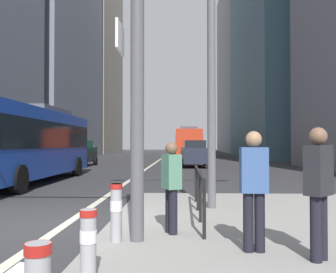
% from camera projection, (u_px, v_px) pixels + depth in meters
% --- Properties ---
extents(ground_plane, '(160.00, 160.00, 0.00)m').
position_uv_depth(ground_plane, '(150.00, 166.00, 27.64)').
color(ground_plane, '#303033').
extents(lane_centre_line, '(0.20, 80.00, 0.01)m').
position_uv_depth(lane_centre_line, '(159.00, 160.00, 37.63)').
color(lane_centre_line, beige).
rests_on(lane_centre_line, ground).
extents(office_tower_left_far, '(12.05, 18.21, 35.97)m').
position_uv_depth(office_tower_left_far, '(82.00, 55.00, 67.69)').
color(office_tower_left_far, gray).
rests_on(office_tower_left_far, ground).
extents(office_tower_right_mid, '(13.81, 25.10, 30.61)m').
position_uv_depth(office_tower_right_mid, '(298.00, 36.00, 46.85)').
color(office_tower_right_mid, slate).
rests_on(office_tower_right_mid, ground).
extents(office_tower_right_far, '(12.66, 24.93, 34.76)m').
position_uv_depth(office_tower_right_far, '(253.00, 68.00, 76.06)').
color(office_tower_right_far, gray).
rests_on(office_tower_right_far, ground).
extents(city_bus_blue_oncoming, '(2.78, 11.01, 3.40)m').
position_uv_depth(city_bus_blue_oncoming, '(27.00, 140.00, 15.96)').
color(city_bus_blue_oncoming, '#14389E').
rests_on(city_bus_blue_oncoming, ground).
extents(city_bus_red_receding, '(2.73, 10.81, 3.40)m').
position_uv_depth(city_bus_red_receding, '(188.00, 142.00, 39.52)').
color(city_bus_red_receding, red).
rests_on(city_bus_red_receding, ground).
extents(city_bus_red_distant, '(2.94, 11.29, 3.40)m').
position_uv_depth(city_bus_red_distant, '(190.00, 143.00, 60.06)').
color(city_bus_red_distant, '#198456').
rests_on(city_bus_red_distant, ground).
extents(car_oncoming_mid, '(2.08, 4.38, 1.94)m').
position_uv_depth(car_oncoming_mid, '(79.00, 153.00, 27.90)').
color(car_oncoming_mid, black).
rests_on(car_oncoming_mid, ground).
extents(car_receding_near, '(2.20, 4.25, 1.94)m').
position_uv_depth(car_receding_near, '(194.00, 153.00, 26.95)').
color(car_receding_near, '#232838').
rests_on(car_receding_near, ground).
extents(car_receding_far, '(2.13, 4.47, 1.94)m').
position_uv_depth(car_receding_far, '(198.00, 149.00, 49.20)').
color(car_receding_far, maroon).
rests_on(car_receding_far, ground).
extents(bollard_left, '(0.20, 0.20, 0.80)m').
position_uv_depth(bollard_left, '(88.00, 241.00, 4.18)').
color(bollard_left, '#99999E').
rests_on(bollard_left, median_island).
extents(bollard_right, '(0.20, 0.20, 0.91)m').
position_uv_depth(bollard_right, '(116.00, 209.00, 5.83)').
color(bollard_right, '#99999E').
rests_on(bollard_right, median_island).
extents(pedestrian_railing, '(0.06, 3.90, 0.98)m').
position_uv_depth(pedestrian_railing, '(199.00, 182.00, 7.92)').
color(pedestrian_railing, black).
rests_on(pedestrian_railing, median_island).
extents(pedestrian_waiting, '(0.44, 0.44, 1.76)m').
position_uv_depth(pedestrian_waiting, '(318.00, 186.00, 4.89)').
color(pedestrian_waiting, black).
rests_on(pedestrian_waiting, median_island).
extents(pedestrian_walking, '(0.38, 0.24, 1.73)m').
position_uv_depth(pedestrian_walking, '(254.00, 184.00, 5.30)').
color(pedestrian_walking, black).
rests_on(pedestrian_walking, median_island).
extents(pedestrian_far, '(0.37, 0.44, 1.57)m').
position_uv_depth(pedestrian_far, '(171.00, 183.00, 6.39)').
color(pedestrian_far, black).
rests_on(pedestrian_far, median_island).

